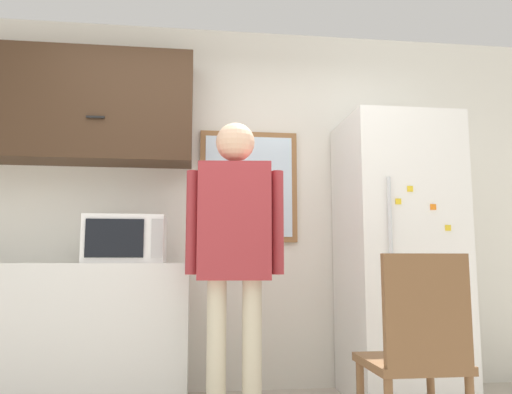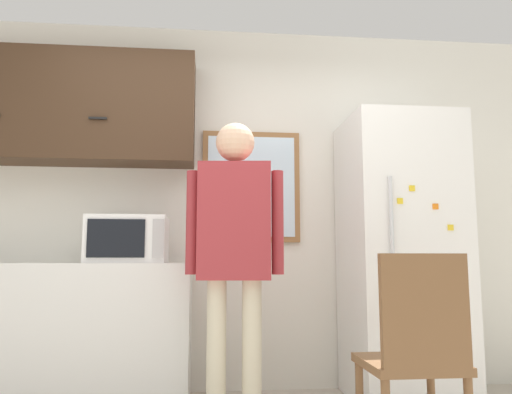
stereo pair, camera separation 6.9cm
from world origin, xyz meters
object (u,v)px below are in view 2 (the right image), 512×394
refrigerator (401,256)px  chair (416,349)px  person (235,237)px  microwave (128,240)px

refrigerator → chair: refrigerator is taller
person → chair: person is taller
refrigerator → chair: (-0.38, -1.07, -0.44)m
refrigerator → person: bearing=-158.7°
microwave → refrigerator: bearing=0.7°
person → chair: 1.14m
chair → person: bearing=-37.6°
refrigerator → chair: size_ratio=2.01×
person → chair: (0.80, -0.61, -0.54)m
person → refrigerator: bearing=27.4°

